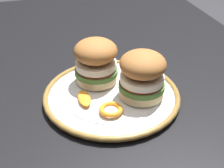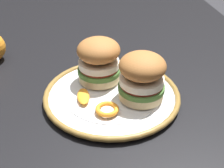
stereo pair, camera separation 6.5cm
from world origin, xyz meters
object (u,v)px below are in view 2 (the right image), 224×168
object	(u,v)px
dining_table	(89,128)
dinner_plate	(112,96)
sandwich_half_left	(99,60)
sandwich_half_right	(142,76)

from	to	relation	value
dining_table	dinner_plate	xyz separation A→B (m)	(0.00, 0.05, 0.09)
dining_table	dinner_plate	distance (m)	0.10
dinner_plate	sandwich_half_left	distance (m)	0.09
sandwich_half_left	dinner_plate	bearing A→B (deg)	19.44
dinner_plate	sandwich_half_left	bearing A→B (deg)	-160.56
dining_table	sandwich_half_left	size ratio (longest dim) A/B	11.08
dining_table	sandwich_half_right	world-z (taller)	sandwich_half_right
dining_table	dinner_plate	size ratio (longest dim) A/B	5.05
sandwich_half_left	sandwich_half_right	bearing A→B (deg)	43.91
dining_table	sandwich_half_right	distance (m)	0.19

